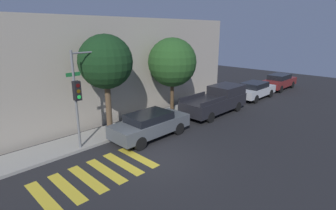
% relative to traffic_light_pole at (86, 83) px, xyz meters
% --- Properties ---
extents(ground_plane, '(60.00, 60.00, 0.00)m').
position_rel_traffic_light_pole_xyz_m(ground_plane, '(1.47, -3.37, -3.32)').
color(ground_plane, black).
extents(sidewalk, '(26.00, 2.03, 0.14)m').
position_rel_traffic_light_pole_xyz_m(sidewalk, '(1.47, 0.85, -3.25)').
color(sidewalk, gray).
rests_on(sidewalk, ground).
extents(building_row, '(26.00, 6.00, 6.52)m').
position_rel_traffic_light_pole_xyz_m(building_row, '(1.47, 5.26, -0.06)').
color(building_row, '#A89E8E').
rests_on(building_row, ground).
extents(crosswalk, '(4.78, 2.60, 0.00)m').
position_rel_traffic_light_pole_xyz_m(crosswalk, '(-1.21, -2.57, -3.32)').
color(crosswalk, gold).
rests_on(crosswalk, ground).
extents(traffic_light_pole, '(2.65, 0.56, 4.89)m').
position_rel_traffic_light_pole_xyz_m(traffic_light_pole, '(0.00, 0.00, 0.00)').
color(traffic_light_pole, slate).
rests_on(traffic_light_pole, ground).
extents(sedan_near_corner, '(4.57, 1.81, 1.45)m').
position_rel_traffic_light_pole_xyz_m(sedan_near_corner, '(2.93, -1.27, -2.53)').
color(sedan_near_corner, '#4C5156').
rests_on(sedan_near_corner, ground).
extents(pickup_truck, '(5.45, 2.01, 1.84)m').
position_rel_traffic_light_pole_xyz_m(pickup_truck, '(9.30, -1.27, -2.38)').
color(pickup_truck, black).
rests_on(pickup_truck, ground).
extents(sedan_middle, '(4.46, 1.83, 1.43)m').
position_rel_traffic_light_pole_xyz_m(sedan_middle, '(14.98, -1.27, -2.54)').
color(sedan_middle, '#B7BABF').
rests_on(sedan_middle, ground).
extents(sedan_far_end, '(4.68, 1.74, 1.51)m').
position_rel_traffic_light_pole_xyz_m(sedan_far_end, '(20.18, -1.27, -2.51)').
color(sedan_far_end, maroon).
rests_on(sedan_far_end, ground).
extents(tree_near_corner, '(2.88, 2.88, 5.58)m').
position_rel_traffic_light_pole_xyz_m(tree_near_corner, '(1.61, 0.68, 0.79)').
color(tree_near_corner, brown).
rests_on(tree_near_corner, ground).
extents(tree_midblock, '(3.25, 3.25, 5.29)m').
position_rel_traffic_light_pole_xyz_m(tree_midblock, '(6.71, 0.68, 0.34)').
color(tree_midblock, '#4C3823').
rests_on(tree_midblock, ground).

